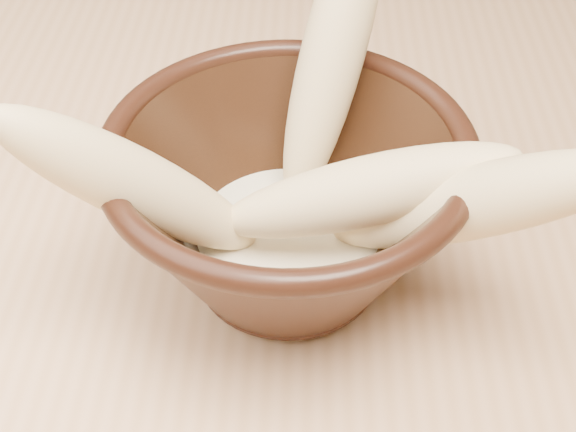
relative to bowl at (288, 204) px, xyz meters
name	(u,v)px	position (x,y,z in m)	size (l,w,h in m)	color
bowl	(288,204)	(0.00, 0.00, 0.00)	(0.19, 0.19, 0.10)	black
milk_puddle	(288,238)	(0.00, 0.00, -0.03)	(0.11, 0.11, 0.01)	beige
banana_upright	(334,49)	(0.02, 0.07, 0.05)	(0.04, 0.04, 0.18)	#E0C184
banana_left	(136,185)	(-0.07, -0.03, 0.03)	(0.04, 0.04, 0.16)	#E0C184
banana_right	(468,203)	(0.09, -0.03, 0.03)	(0.04, 0.04, 0.17)	#E0C184
banana_across	(365,192)	(0.04, -0.01, 0.02)	(0.04, 0.04, 0.15)	#E0C184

